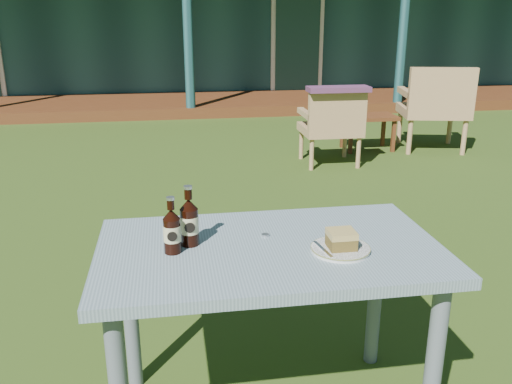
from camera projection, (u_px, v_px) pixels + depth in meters
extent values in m
plane|color=#334916|center=(225.00, 248.00, 3.62)|extent=(80.00, 80.00, 0.00)
cube|color=#1B4346|center=(179.00, 23.00, 12.12)|extent=(15.00, 6.00, 2.60)
cube|color=#522A13|center=(189.00, 104.00, 8.85)|extent=(15.00, 1.80, 0.16)
cylinder|color=#1B4346|center=(188.00, 33.00, 7.74)|extent=(0.14, 0.14, 2.45)
cylinder|color=#1B4346|center=(403.00, 32.00, 8.23)|extent=(0.14, 0.14, 2.45)
cube|color=white|center=(297.00, 42.00, 9.69)|extent=(0.95, 0.06, 2.00)
cube|color=#193D38|center=(297.00, 43.00, 9.66)|extent=(0.80, 0.04, 1.85)
cube|color=gray|center=(270.00, 251.00, 1.90)|extent=(1.20, 0.70, 0.04)
cylinder|color=slate|center=(433.00, 370.00, 1.84)|extent=(0.06, 0.06, 0.68)
cylinder|color=slate|center=(131.00, 313.00, 2.19)|extent=(0.06, 0.06, 0.68)
cylinder|color=slate|center=(375.00, 293.00, 2.35)|extent=(0.06, 0.06, 0.68)
cylinder|color=silver|center=(340.00, 249.00, 1.85)|extent=(0.20, 0.20, 0.01)
cylinder|color=olive|center=(340.00, 248.00, 1.85)|extent=(0.20, 0.20, 0.00)
cube|color=brown|center=(341.00, 242.00, 1.84)|extent=(0.09, 0.08, 0.04)
cube|color=tan|center=(342.00, 234.00, 1.83)|extent=(0.09, 0.09, 0.02)
cube|color=silver|center=(323.00, 249.00, 1.83)|extent=(0.03, 0.14, 0.00)
cylinder|color=black|center=(190.00, 227.00, 1.88)|extent=(0.06, 0.06, 0.13)
cone|color=black|center=(189.00, 204.00, 1.86)|extent=(0.06, 0.06, 0.04)
cylinder|color=black|center=(188.00, 194.00, 1.85)|extent=(0.03, 0.03, 0.04)
cylinder|color=silver|center=(188.00, 187.00, 1.84)|extent=(0.03, 0.03, 0.01)
cylinder|color=#C4BE8B|center=(189.00, 224.00, 1.88)|extent=(0.06, 0.06, 0.06)
cylinder|color=black|center=(190.00, 228.00, 1.85)|extent=(0.04, 0.00, 0.04)
cylinder|color=black|center=(172.00, 236.00, 1.82)|extent=(0.06, 0.06, 0.12)
cone|color=black|center=(171.00, 214.00, 1.80)|extent=(0.06, 0.06, 0.03)
cylinder|color=black|center=(171.00, 205.00, 1.79)|extent=(0.02, 0.02, 0.03)
cylinder|color=silver|center=(170.00, 198.00, 1.78)|extent=(0.03, 0.03, 0.01)
cylinder|color=#C4BE8B|center=(172.00, 233.00, 1.82)|extent=(0.06, 0.06, 0.06)
cylinder|color=black|center=(172.00, 237.00, 1.79)|extent=(0.03, 0.00, 0.03)
cylinder|color=silver|center=(265.00, 235.00, 1.98)|extent=(0.03, 0.03, 0.01)
cube|color=tan|center=(330.00, 129.00, 5.57)|extent=(0.58, 0.54, 0.08)
cube|color=tan|center=(337.00, 111.00, 5.27)|extent=(0.58, 0.08, 0.38)
cube|color=tan|center=(354.00, 112.00, 5.57)|extent=(0.07, 0.50, 0.05)
cube|color=tan|center=(306.00, 114.00, 5.49)|extent=(0.07, 0.50, 0.05)
cylinder|color=tan|center=(345.00, 143.00, 5.87)|extent=(0.04, 0.04, 0.32)
cylinder|color=tan|center=(301.00, 144.00, 5.80)|extent=(0.04, 0.04, 0.32)
cylinder|color=tan|center=(358.00, 153.00, 5.45)|extent=(0.04, 0.04, 0.32)
cylinder|color=tan|center=(312.00, 155.00, 5.38)|extent=(0.04, 0.04, 0.32)
cube|color=tan|center=(433.00, 111.00, 6.15)|extent=(0.82, 0.79, 0.10)
cube|color=tan|center=(442.00, 89.00, 5.79)|extent=(0.71, 0.23, 0.46)
cube|color=tan|center=(462.00, 93.00, 6.10)|extent=(0.20, 0.62, 0.07)
cube|color=tan|center=(406.00, 92.00, 6.12)|extent=(0.20, 0.62, 0.07)
cylinder|color=tan|center=(450.00, 128.00, 6.48)|extent=(0.05, 0.05, 0.39)
cylinder|color=tan|center=(400.00, 127.00, 6.50)|extent=(0.05, 0.05, 0.39)
cylinder|color=tan|center=(464.00, 138.00, 5.96)|extent=(0.05, 0.05, 0.39)
cylinder|color=tan|center=(410.00, 137.00, 5.98)|extent=(0.05, 0.05, 0.39)
cube|color=#572C4C|center=(339.00, 89.00, 5.21)|extent=(0.61, 0.21, 0.05)
cube|color=#522A13|center=(369.00, 117.00, 6.13)|extent=(0.60, 0.40, 0.04)
cube|color=#522A13|center=(351.00, 138.00, 6.01)|extent=(0.04, 0.04, 0.36)
cube|color=#522A13|center=(393.00, 136.00, 6.09)|extent=(0.04, 0.04, 0.36)
cube|color=#522A13|center=(342.00, 132.00, 6.29)|extent=(0.04, 0.04, 0.36)
cube|color=#522A13|center=(383.00, 131.00, 6.37)|extent=(0.04, 0.04, 0.36)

